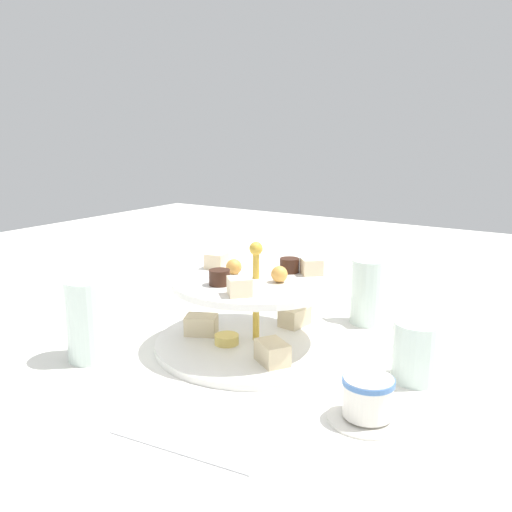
% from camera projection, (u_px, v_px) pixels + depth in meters
% --- Properties ---
extents(ground_plane, '(2.40, 2.40, 0.00)m').
position_uv_depth(ground_plane, '(256.00, 346.00, 0.83)').
color(ground_plane, silver).
extents(tiered_serving_stand, '(0.30, 0.30, 0.16)m').
position_uv_depth(tiered_serving_stand, '(256.00, 316.00, 0.82)').
color(tiered_serving_stand, white).
rests_on(tiered_serving_stand, ground_plane).
extents(water_glass_tall_right, '(0.07, 0.07, 0.12)m').
position_uv_depth(water_glass_tall_right, '(90.00, 319.00, 0.77)').
color(water_glass_tall_right, silver).
rests_on(water_glass_tall_right, ground_plane).
extents(water_glass_short_left, '(0.06, 0.06, 0.08)m').
position_uv_depth(water_glass_short_left, '(417.00, 351.00, 0.71)').
color(water_glass_short_left, silver).
rests_on(water_glass_short_left, ground_plane).
extents(teacup_with_saucer, '(0.09, 0.09, 0.05)m').
position_uv_depth(teacup_with_saucer, '(368.00, 400.00, 0.61)').
color(teacup_with_saucer, white).
rests_on(teacup_with_saucer, ground_plane).
extents(butter_knife_left, '(0.13, 0.13, 0.00)m').
position_uv_depth(butter_knife_left, '(205.00, 293.00, 1.09)').
color(butter_knife_left, silver).
rests_on(butter_knife_left, ground_plane).
extents(butter_knife_right, '(0.03, 0.17, 0.00)m').
position_uv_depth(butter_knife_right, '(179.00, 449.00, 0.56)').
color(butter_knife_right, silver).
rests_on(butter_knife_right, ground_plane).
extents(water_glass_mid_back, '(0.06, 0.06, 0.11)m').
position_uv_depth(water_glass_mid_back, '(369.00, 292.00, 0.92)').
color(water_glass_mid_back, silver).
rests_on(water_glass_mid_back, ground_plane).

